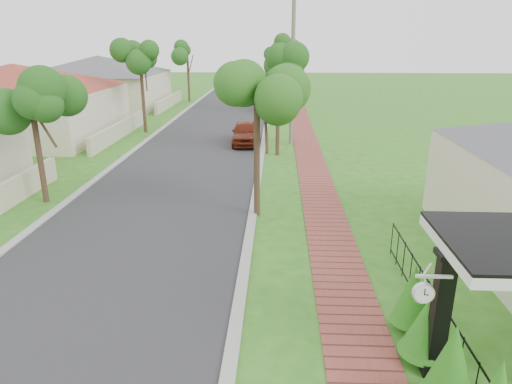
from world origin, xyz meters
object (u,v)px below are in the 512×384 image
(near_tree, at_px, (257,95))
(utility_pole, at_px, (292,68))
(porch_post, at_px, (439,320))
(parked_car_red, at_px, (246,133))
(parked_car_white, at_px, (266,101))
(station_clock, at_px, (424,291))

(near_tree, height_order, utility_pole, utility_pole)
(porch_post, height_order, parked_car_red, porch_post)
(porch_post, relative_size, parked_car_white, 0.55)
(parked_car_red, relative_size, parked_car_white, 0.88)
(parked_car_red, bearing_deg, utility_pole, 2.43)
(utility_pole, relative_size, station_clock, 13.72)
(porch_post, xyz_separation_m, parked_car_red, (-4.96, 19.66, -0.43))
(porch_post, relative_size, station_clock, 3.92)
(near_tree, xyz_separation_m, station_clock, (3.26, -8.40, -2.31))
(porch_post, distance_m, station_clock, 1.04)
(near_tree, relative_size, station_clock, 8.33)
(parked_car_red, height_order, utility_pole, utility_pole)
(porch_post, height_order, utility_pole, utility_pole)
(parked_car_white, relative_size, station_clock, 7.16)
(near_tree, bearing_deg, parked_car_white, 90.90)
(near_tree, bearing_deg, utility_pole, 82.83)
(parked_car_white, bearing_deg, porch_post, -84.67)
(parked_car_white, bearing_deg, utility_pole, -83.80)
(porch_post, xyz_separation_m, utility_pole, (-2.25, 19.93, 3.35))
(parked_car_red, xyz_separation_m, parked_car_white, (0.81, 13.93, 0.07))
(porch_post, relative_size, near_tree, 0.47)
(parked_car_white, distance_m, utility_pole, 14.29)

